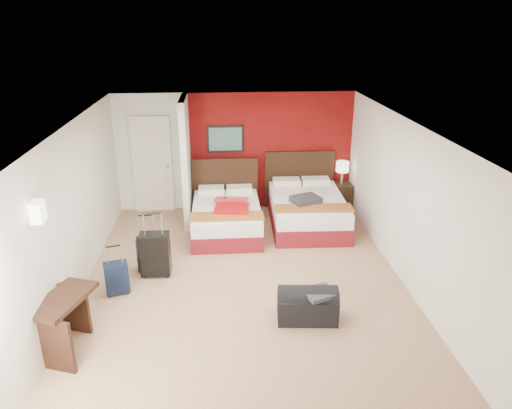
{
  "coord_description": "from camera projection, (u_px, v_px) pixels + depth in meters",
  "views": [
    {
      "loc": [
        -0.35,
        -6.59,
        3.92
      ],
      "look_at": [
        0.25,
        0.8,
        1.0
      ],
      "focal_mm": 33.46,
      "sensor_mm": 36.0,
      "label": 1
    }
  ],
  "objects": [
    {
      "name": "desk",
      "position": [
        66.0,
        324.0,
        5.9
      ],
      "size": [
        0.73,
        1.01,
        0.76
      ],
      "primitive_type": "cube",
      "rotation": [
        0.0,
        0.0,
        -0.34
      ],
      "color": "black",
      "rests_on": "ground"
    },
    {
      "name": "ground",
      "position": [
        244.0,
        282.0,
        7.57
      ],
      "size": [
        6.5,
        6.5,
        0.0
      ],
      "primitive_type": "plane",
      "color": "tan",
      "rests_on": "ground"
    },
    {
      "name": "bed_right",
      "position": [
        307.0,
        211.0,
        9.51
      ],
      "size": [
        1.49,
        2.08,
        0.61
      ],
      "primitive_type": "cube",
      "rotation": [
        0.0,
        0.0,
        -0.03
      ],
      "color": "white",
      "rests_on": "ground"
    },
    {
      "name": "suitcase_black",
      "position": [
        155.0,
        255.0,
        7.66
      ],
      "size": [
        0.47,
        0.3,
        0.7
      ],
      "primitive_type": "cube",
      "rotation": [
        0.0,
        0.0,
        -0.03
      ],
      "color": "black",
      "rests_on": "ground"
    },
    {
      "name": "duffel_bag",
      "position": [
        307.0,
        306.0,
        6.57
      ],
      "size": [
        0.86,
        0.51,
        0.42
      ],
      "primitive_type": "cube",
      "rotation": [
        0.0,
        0.0,
        -0.09
      ],
      "color": "black",
      "rests_on": "ground"
    },
    {
      "name": "table_lamp",
      "position": [
        342.0,
        173.0,
        10.13
      ],
      "size": [
        0.35,
        0.35,
        0.49
      ],
      "primitive_type": "cylinder",
      "rotation": [
        0.0,
        0.0,
        0.34
      ],
      "color": "white",
      "rests_on": "nightstand"
    },
    {
      "name": "jacket_draped",
      "position": [
        320.0,
        293.0,
        6.45
      ],
      "size": [
        0.52,
        0.48,
        0.06
      ],
      "primitive_type": "cube",
      "rotation": [
        0.0,
        0.0,
        0.37
      ],
      "color": "#37373C",
      "rests_on": "duffel_bag"
    },
    {
      "name": "red_suitcase_open",
      "position": [
        232.0,
        205.0,
        9.02
      ],
      "size": [
        0.74,
        0.94,
        0.11
      ],
      "primitive_type": "cube",
      "rotation": [
        0.0,
        0.0,
        -0.15
      ],
      "color": "#AC0E11",
      "rests_on": "bed_left"
    },
    {
      "name": "entry_door",
      "position": [
        152.0,
        165.0,
        10.04
      ],
      "size": [
        0.82,
        0.06,
        2.05
      ],
      "primitive_type": "cube",
      "color": "silver",
      "rests_on": "ground"
    },
    {
      "name": "jacket_bundle",
      "position": [
        306.0,
        200.0,
        9.09
      ],
      "size": [
        0.62,
        0.56,
        0.12
      ],
      "primitive_type": "cube",
      "rotation": [
        0.0,
        0.0,
        0.36
      ],
      "color": "#37373C",
      "rests_on": "bed_right"
    },
    {
      "name": "room_walls",
      "position": [
        159.0,
        181.0,
        8.33
      ],
      "size": [
        5.02,
        6.52,
        2.5
      ],
      "color": "white",
      "rests_on": "ground"
    },
    {
      "name": "suitcase_charcoal",
      "position": [
        149.0,
        255.0,
        7.83
      ],
      "size": [
        0.4,
        0.27,
        0.55
      ],
      "primitive_type": "cube",
      "rotation": [
        0.0,
        0.0,
        0.11
      ],
      "color": "black",
      "rests_on": "ground"
    },
    {
      "name": "suitcase_navy",
      "position": [
        117.0,
        279.0,
        7.18
      ],
      "size": [
        0.39,
        0.3,
        0.48
      ],
      "primitive_type": "cube",
      "rotation": [
        0.0,
        0.0,
        0.27
      ],
      "color": "#101B32",
      "rests_on": "ground"
    },
    {
      "name": "bed_left",
      "position": [
        227.0,
        219.0,
        9.23
      ],
      "size": [
        1.32,
        1.87,
        0.56
      ],
      "primitive_type": "cube",
      "rotation": [
        0.0,
        0.0,
        -0.01
      ],
      "color": "white",
      "rests_on": "ground"
    },
    {
      "name": "red_accent_panel",
      "position": [
        270.0,
        151.0,
        10.17
      ],
      "size": [
        3.5,
        0.04,
        2.5
      ],
      "primitive_type": "cube",
      "color": "maroon",
      "rests_on": "ground"
    },
    {
      "name": "nightstand",
      "position": [
        340.0,
        197.0,
        10.33
      ],
      "size": [
        0.44,
        0.44,
        0.59
      ],
      "primitive_type": "cube",
      "rotation": [
        0.0,
        0.0,
        0.05
      ],
      "color": "black",
      "rests_on": "ground"
    },
    {
      "name": "partition_wall",
      "position": [
        186.0,
        161.0,
        9.46
      ],
      "size": [
        0.12,
        1.2,
        2.5
      ],
      "primitive_type": "cube",
      "color": "silver",
      "rests_on": "ground"
    }
  ]
}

